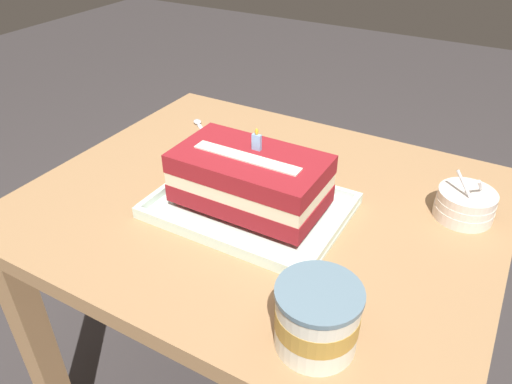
# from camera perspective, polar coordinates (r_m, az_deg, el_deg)

# --- Properties ---
(dining_table) EXTENTS (0.96, 0.80, 0.72)m
(dining_table) POSITION_cam_1_polar(r_m,az_deg,el_deg) (1.10, 0.67, -5.63)
(dining_table) COLOR #9E754C
(dining_table) RESTS_ON ground_plane
(foil_tray) EXTENTS (0.38, 0.28, 0.02)m
(foil_tray) POSITION_cam_1_polar(r_m,az_deg,el_deg) (0.99, -0.74, -1.80)
(foil_tray) COLOR silver
(foil_tray) RESTS_ON dining_table
(birthday_cake) EXTENTS (0.29, 0.17, 0.15)m
(birthday_cake) POSITION_cam_1_polar(r_m,az_deg,el_deg) (0.95, -0.77, 1.61)
(birthday_cake) COLOR maroon
(birthday_cake) RESTS_ON foil_tray
(bowl_stack) EXTENTS (0.11, 0.11, 0.10)m
(bowl_stack) POSITION_cam_1_polar(r_m,az_deg,el_deg) (1.05, 23.24, -1.32)
(bowl_stack) COLOR silver
(bowl_stack) RESTS_ON dining_table
(ice_cream_tub) EXTENTS (0.12, 0.12, 0.11)m
(ice_cream_tub) POSITION_cam_1_polar(r_m,az_deg,el_deg) (0.71, 7.16, -14.33)
(ice_cream_tub) COLOR silver
(ice_cream_tub) RESTS_ON dining_table
(serving_spoon_near_tray) EXTENTS (0.12, 0.10, 0.01)m
(serving_spoon_near_tray) POSITION_cam_1_polar(r_m,az_deg,el_deg) (1.33, -6.59, 7.72)
(serving_spoon_near_tray) COLOR silver
(serving_spoon_near_tray) RESTS_ON dining_table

